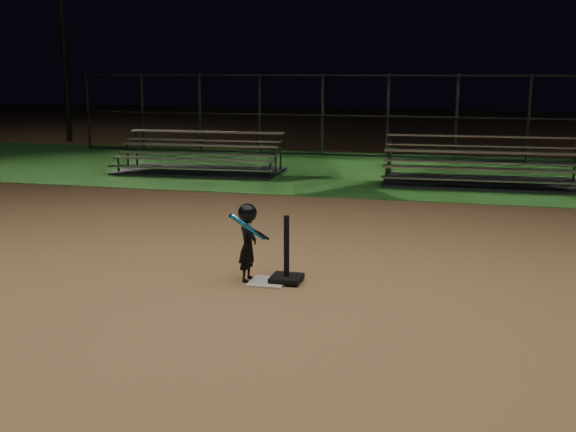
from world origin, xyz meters
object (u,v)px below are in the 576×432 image
object	(u,v)px
bleacher_right	(481,175)
light_pole_left	(60,3)
home_plate	(268,282)
batting_tee	(287,268)
bleacher_left	(200,165)
child_batter	(248,240)

from	to	relation	value
bleacher_right	light_pole_left	distance (m)	16.71
home_plate	light_pole_left	distance (m)	19.79
batting_tee	bleacher_right	distance (m)	8.77
batting_tee	home_plate	bearing A→B (deg)	-159.47
bleacher_left	child_batter	bearing A→B (deg)	-67.31
bleacher_right	light_pole_left	size ratio (longest dim) A/B	0.54
home_plate	bleacher_right	size ratio (longest dim) A/B	0.10
bleacher_right	home_plate	bearing A→B (deg)	-109.69
batting_tee	light_pole_left	world-z (taller)	light_pole_left
home_plate	bleacher_right	xyz separation A→B (m)	(2.68, 8.50, 0.21)
bleacher_right	bleacher_left	bearing A→B (deg)	176.28
bleacher_left	bleacher_right	world-z (taller)	bleacher_right
child_batter	bleacher_right	size ratio (longest dim) A/B	0.22
bleacher_left	light_pole_left	xyz separation A→B (m)	(-7.66, 6.26, 4.73)
batting_tee	child_batter	distance (m)	0.60
home_plate	batting_tee	distance (m)	0.29
bleacher_left	bleacher_right	xyz separation A→B (m)	(7.01, -0.18, 0.01)
batting_tee	bleacher_left	world-z (taller)	bleacher_left
light_pole_left	child_batter	bearing A→B (deg)	-51.81
child_batter	light_pole_left	bearing A→B (deg)	39.53
home_plate	child_batter	distance (m)	0.58
batting_tee	light_pole_left	distance (m)	19.82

